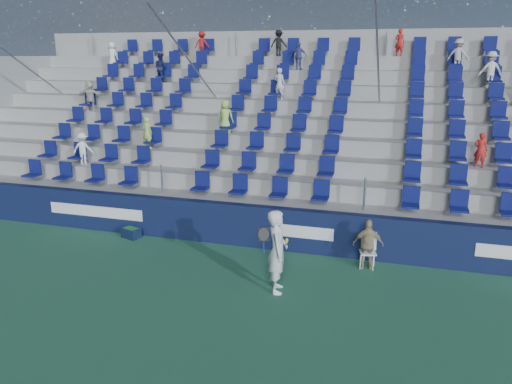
# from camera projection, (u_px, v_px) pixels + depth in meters

# --- Properties ---
(ground) EXTENTS (70.00, 70.00, 0.00)m
(ground) POSITION_uv_depth(u_px,v_px,m) (212.00, 295.00, 11.30)
(ground) COLOR #2B6547
(ground) RESTS_ON ground
(sponsor_wall) EXTENTS (24.00, 0.32, 1.20)m
(sponsor_wall) POSITION_uv_depth(u_px,v_px,m) (253.00, 226.00, 14.05)
(sponsor_wall) COLOR #10193D
(sponsor_wall) RESTS_ON ground
(grandstand) EXTENTS (24.00, 8.17, 6.63)m
(grandstand) POSITION_uv_depth(u_px,v_px,m) (293.00, 143.00, 18.35)
(grandstand) COLOR #969691
(grandstand) RESTS_ON ground
(tennis_player) EXTENTS (0.71, 0.80, 1.94)m
(tennis_player) POSITION_uv_depth(u_px,v_px,m) (277.00, 251.00, 11.26)
(tennis_player) COLOR silver
(tennis_player) RESTS_ON ground
(line_judge_chair) EXTENTS (0.48, 0.49, 0.90)m
(line_judge_chair) POSITION_uv_depth(u_px,v_px,m) (368.00, 247.00, 12.71)
(line_judge_chair) COLOR white
(line_judge_chair) RESTS_ON ground
(line_judge) EXTENTS (0.80, 0.42, 1.30)m
(line_judge) POSITION_uv_depth(u_px,v_px,m) (368.00, 244.00, 12.54)
(line_judge) COLOR tan
(line_judge) RESTS_ON ground
(ball_bin) EXTENTS (0.62, 0.50, 0.30)m
(ball_bin) POSITION_uv_depth(u_px,v_px,m) (131.00, 232.00, 14.81)
(ball_bin) COLOR #0E1935
(ball_bin) RESTS_ON ground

